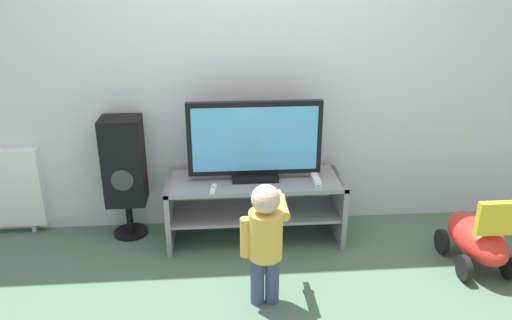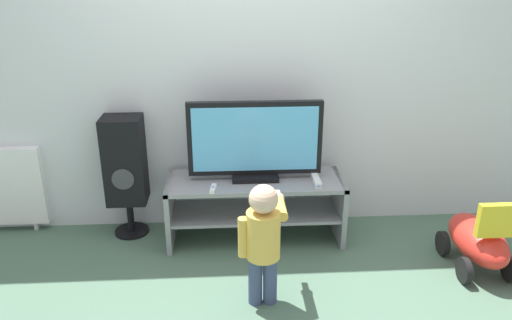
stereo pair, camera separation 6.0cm
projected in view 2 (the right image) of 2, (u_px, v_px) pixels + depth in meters
ground_plane at (257, 253)px, 3.56m from camera, size 16.00×16.00×0.00m
wall_back at (253, 58)px, 3.59m from camera, size 10.00×0.06×2.60m
tv_stand at (255, 199)px, 3.66m from camera, size 1.28×0.46×0.48m
television at (255, 142)px, 3.52m from camera, size 0.95×0.20×0.58m
game_console at (316, 180)px, 3.53m from camera, size 0.05×0.20×0.04m
remote_primary at (213, 189)px, 3.43m from camera, size 0.05×0.13×0.03m
child at (263, 235)px, 2.89m from camera, size 0.30×0.45×0.78m
speaker_tower at (125, 163)px, 3.64m from camera, size 0.29×0.26×0.92m
ride_on_toy at (478, 240)px, 3.33m from camera, size 0.34×0.61×0.55m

